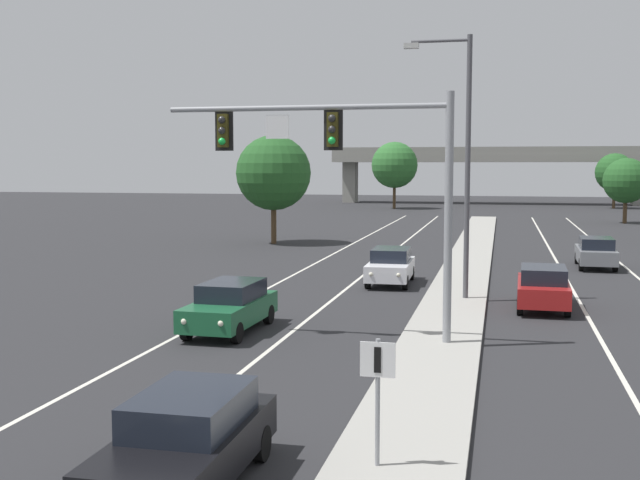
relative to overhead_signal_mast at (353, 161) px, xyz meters
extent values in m
cube|color=#9E9B93|center=(2.57, 2.30, -5.31)|extent=(2.40, 110.00, 0.15)
cube|color=silver|center=(-2.13, 9.30, -5.38)|extent=(0.14, 100.00, 0.01)
cube|color=silver|center=(7.27, 9.30, -5.38)|extent=(0.14, 100.00, 0.01)
cube|color=silver|center=(-5.43, 9.30, -5.38)|extent=(0.14, 100.00, 0.01)
cylinder|color=gray|center=(2.78, 0.01, -1.63)|extent=(0.24, 0.24, 7.20)
cylinder|color=gray|center=(-1.44, 0.01, 1.57)|extent=(8.45, 0.16, 0.16)
cube|color=black|center=(-0.60, 0.05, 0.92)|extent=(0.56, 0.06, 1.20)
cube|color=#38330F|center=(-0.60, 0.01, 0.92)|extent=(0.32, 0.32, 1.00)
sphere|color=#282828|center=(-0.60, -0.16, 1.24)|extent=(0.22, 0.22, 0.22)
sphere|color=#282828|center=(-0.60, -0.16, 0.92)|extent=(0.22, 0.22, 0.22)
sphere|color=green|center=(-0.60, -0.16, 0.60)|extent=(0.22, 0.22, 0.22)
cube|color=black|center=(-3.97, 0.05, 0.92)|extent=(0.56, 0.06, 1.20)
cube|color=#38330F|center=(-3.97, 0.01, 0.92)|extent=(0.32, 0.32, 1.00)
sphere|color=#282828|center=(-3.97, -0.16, 1.24)|extent=(0.22, 0.22, 0.22)
sphere|color=#282828|center=(-3.97, -0.16, 0.92)|extent=(0.22, 0.22, 0.22)
sphere|color=green|center=(-3.97, -0.16, 0.60)|extent=(0.22, 0.22, 0.22)
cube|color=white|center=(-2.28, -0.01, 1.02)|extent=(0.70, 0.04, 0.70)
cylinder|color=gray|center=(2.27, -9.80, -4.13)|extent=(0.08, 0.08, 2.20)
cube|color=white|center=(2.27, -9.83, -3.38)|extent=(0.60, 0.03, 0.60)
cube|color=black|center=(2.27, -9.85, -3.38)|extent=(0.12, 0.01, 0.44)
cylinder|color=#4C4C51|center=(2.97, 7.91, -0.23)|extent=(0.20, 0.20, 10.00)
cylinder|color=#4C4C51|center=(1.87, 7.91, 4.57)|extent=(2.20, 0.12, 0.12)
cube|color=#B7B7B2|center=(0.77, 7.91, 4.42)|extent=(0.56, 0.28, 0.20)
cube|color=black|center=(-0.64, -11.18, -4.71)|extent=(1.82, 4.41, 0.70)
cube|color=black|center=(-0.64, -10.96, -4.08)|extent=(1.60, 2.38, 0.56)
cylinder|color=black|center=(0.15, -9.68, -5.06)|extent=(0.22, 0.64, 0.64)
cylinder|color=black|center=(-1.45, -9.68, -5.06)|extent=(0.22, 0.64, 0.64)
cube|color=#195633|center=(-4.07, 0.62, -4.71)|extent=(1.92, 4.45, 0.70)
cube|color=black|center=(-4.07, 0.84, -4.08)|extent=(1.65, 2.42, 0.56)
sphere|color=#EAE5C6|center=(-3.56, -1.58, -4.66)|extent=(0.18, 0.18, 0.18)
sphere|color=#EAE5C6|center=(-4.71, -1.55, -4.66)|extent=(0.18, 0.18, 0.18)
cylinder|color=black|center=(-3.31, -0.91, -5.06)|extent=(0.24, 0.65, 0.64)
cylinder|color=black|center=(-4.91, -0.86, -5.06)|extent=(0.24, 0.65, 0.64)
cylinder|color=black|center=(-3.23, 2.09, -5.06)|extent=(0.24, 0.65, 0.64)
cylinder|color=black|center=(-4.83, 2.14, -5.06)|extent=(0.24, 0.65, 0.64)
cube|color=silver|center=(-0.48, 11.75, -4.71)|extent=(1.91, 4.44, 0.70)
cube|color=black|center=(-0.49, 11.97, -4.08)|extent=(1.64, 2.42, 0.56)
sphere|color=#EAE5C6|center=(0.15, 9.59, -4.66)|extent=(0.18, 0.18, 0.18)
sphere|color=#EAE5C6|center=(-1.00, 9.56, -4.66)|extent=(0.18, 0.18, 0.18)
cylinder|color=black|center=(0.36, 10.28, -5.06)|extent=(0.24, 0.65, 0.64)
cylinder|color=black|center=(-1.24, 10.23, -5.06)|extent=(0.24, 0.65, 0.64)
cylinder|color=black|center=(0.28, 13.27, -5.06)|extent=(0.24, 0.65, 0.64)
cylinder|color=black|center=(-1.32, 13.23, -5.06)|extent=(0.24, 0.65, 0.64)
cube|color=maroon|center=(5.81, 7.03, -4.71)|extent=(1.91, 4.44, 0.70)
cube|color=black|center=(5.80, 6.81, -4.08)|extent=(1.64, 2.41, 0.56)
sphere|color=#EAE5C6|center=(5.29, 9.22, -4.66)|extent=(0.18, 0.18, 0.18)
sphere|color=#EAE5C6|center=(6.44, 9.19, -4.66)|extent=(0.18, 0.18, 0.18)
cylinder|color=black|center=(5.05, 8.55, -5.06)|extent=(0.24, 0.65, 0.64)
cylinder|color=black|center=(6.65, 8.51, -5.06)|extent=(0.24, 0.65, 0.64)
cylinder|color=black|center=(4.97, 5.55, -5.06)|extent=(0.24, 0.65, 0.64)
cylinder|color=black|center=(6.57, 5.51, -5.06)|extent=(0.24, 0.65, 0.64)
cube|color=slate|center=(9.03, 19.65, -4.71)|extent=(1.90, 4.44, 0.70)
cube|color=black|center=(9.02, 19.43, -4.08)|extent=(1.64, 2.41, 0.56)
sphere|color=#EAE5C6|center=(8.50, 21.84, -4.66)|extent=(0.18, 0.18, 0.18)
sphere|color=#EAE5C6|center=(9.65, 21.81, -4.66)|extent=(0.18, 0.18, 0.18)
cylinder|color=black|center=(8.26, 21.16, -5.06)|extent=(0.23, 0.64, 0.64)
cylinder|color=black|center=(9.86, 21.13, -5.06)|extent=(0.23, 0.64, 0.64)
cylinder|color=black|center=(8.19, 18.17, -5.06)|extent=(0.23, 0.64, 0.64)
cylinder|color=black|center=(9.79, 18.13, -5.06)|extent=(0.23, 0.64, 0.64)
cube|color=gray|center=(2.57, 87.03, 0.82)|extent=(42.40, 6.40, 1.10)
cube|color=gray|center=(2.57, 84.03, 1.82)|extent=(42.40, 0.36, 0.90)
cube|color=gray|center=(-16.63, 87.03, -2.56)|extent=(1.80, 2.40, 5.65)
cube|color=gray|center=(21.77, 87.03, -2.56)|extent=(1.80, 2.40, 5.65)
cylinder|color=#4C3823|center=(-8.39, 72.15, -3.87)|extent=(0.36, 0.36, 3.04)
sphere|color=#2D6B2D|center=(-8.39, 72.15, -0.12)|extent=(5.56, 5.56, 5.56)
cylinder|color=#4C3823|center=(17.52, 78.47, -4.12)|extent=(0.36, 0.36, 2.53)
sphere|color=#235623|center=(17.52, 78.47, -1.01)|extent=(4.62, 4.62, 4.62)
cylinder|color=#4C3823|center=(15.15, 52.81, -4.27)|extent=(0.36, 0.36, 2.23)
sphere|color=#235623|center=(15.15, 52.81, -1.52)|extent=(4.08, 4.08, 4.08)
cylinder|color=#4C3823|center=(-10.63, 28.04, -4.02)|extent=(0.36, 0.36, 2.74)
sphere|color=#235623|center=(-10.63, 28.04, -0.64)|extent=(5.01, 5.01, 5.01)
camera|label=1|loc=(4.26, -22.78, -0.11)|focal=44.35mm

